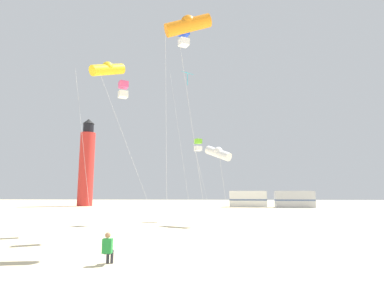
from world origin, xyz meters
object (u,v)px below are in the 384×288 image
object	(u,v)px
rv_van_silver	(294,199)
kite_tube_orange	(188,25)
kite_tube_gold	(108,69)
kite_box_blue	(184,38)
kite_flyer_standing	(108,247)
kite_diamond_cyan	(187,80)
kite_box_rainbow	(123,90)
kite_box_lime	(198,145)
lighthouse_distant	(87,164)
kite_tube_white	(218,153)
rv_van_white	(248,199)

from	to	relation	value
rv_van_silver	kite_tube_orange	bearing A→B (deg)	-108.80
kite_tube_gold	kite_box_blue	xyz separation A→B (m)	(4.97, 0.24, 2.14)
kite_flyer_standing	kite_tube_orange	world-z (taller)	kite_tube_orange
kite_diamond_cyan	rv_van_silver	bearing A→B (deg)	58.70
kite_box_blue	kite_diamond_cyan	size ratio (longest dim) A/B	0.95
kite_box_rainbow	kite_box_lime	bearing A→B (deg)	62.14
kite_box_rainbow	kite_box_blue	bearing A→B (deg)	-16.26
kite_box_blue	lighthouse_distant	bearing A→B (deg)	119.57
kite_box_rainbow	kite_diamond_cyan	xyz separation A→B (m)	(3.83, 7.60, 3.41)
kite_box_blue	rv_van_silver	distance (m)	40.60
kite_box_blue	lighthouse_distant	xyz separation A→B (m)	(-22.21, 39.13, -4.87)
rv_van_silver	kite_box_blue	bearing A→B (deg)	-111.85
kite_tube_white	kite_diamond_cyan	world-z (taller)	kite_diamond_cyan
kite_tube_gold	rv_van_silver	size ratio (longest dim) A/B	1.73
kite_tube_gold	kite_tube_white	xyz separation A→B (m)	(7.28, 6.70, -4.74)
kite_tube_orange	lighthouse_distant	bearing A→B (deg)	117.72
kite_tube_gold	kite_tube_orange	bearing A→B (deg)	-35.89
kite_box_lime	rv_van_white	size ratio (longest dim) A/B	1.16
kite_box_rainbow	rv_van_silver	world-z (taller)	kite_box_rainbow
kite_tube_gold	lighthouse_distant	world-z (taller)	lighthouse_distant
kite_flyer_standing	kite_diamond_cyan	size ratio (longest dim) A/B	0.08
kite_tube_gold	kite_diamond_cyan	size ratio (longest dim) A/B	0.80
kite_flyer_standing	kite_tube_white	world-z (taller)	kite_tube_white
rv_van_white	kite_box_blue	bearing A→B (deg)	-97.70
kite_box_blue	lighthouse_distant	size ratio (longest dim) A/B	0.79
kite_tube_gold	kite_box_lime	size ratio (longest dim) A/B	1.47
kite_diamond_cyan	rv_van_white	size ratio (longest dim) A/B	2.12
kite_box_blue	kite_tube_orange	size ratio (longest dim) A/B	1.12
kite_diamond_cyan	lighthouse_distant	xyz separation A→B (m)	(-21.70, 30.27, -5.22)
kite_tube_orange	kite_flyer_standing	bearing A→B (deg)	-128.31
rv_van_white	kite_tube_orange	bearing A→B (deg)	-95.67
kite_tube_gold	rv_van_white	world-z (taller)	kite_tube_gold
kite_box_lime	kite_tube_orange	bearing A→B (deg)	-89.51
kite_box_rainbow	rv_van_white	world-z (taller)	kite_box_rainbow
kite_tube_orange	rv_van_white	size ratio (longest dim) A/B	1.80
kite_box_blue	kite_tube_orange	distance (m)	4.57
kite_tube_white	rv_van_silver	world-z (taller)	kite_tube_white
kite_tube_gold	kite_box_blue	distance (m)	5.42
kite_box_rainbow	rv_van_silver	size ratio (longest dim) A/B	1.57
kite_box_rainbow	kite_box_lime	world-z (taller)	kite_box_rainbow
kite_box_blue	rv_van_silver	bearing A→B (deg)	66.13
kite_flyer_standing	kite_box_lime	distance (m)	19.30
kite_tube_white	lighthouse_distant	xyz separation A→B (m)	(-24.51, 32.67, 2.01)
rv_van_silver	lighthouse_distant	bearing A→B (deg)	176.79
kite_tube_white	rv_van_white	size ratio (longest dim) A/B	0.99
kite_tube_gold	kite_box_lime	world-z (taller)	kite_tube_gold
kite_tube_white	lighthouse_distant	size ratio (longest dim) A/B	0.39
kite_box_rainbow	kite_box_lime	distance (m)	10.61
rv_van_white	kite_flyer_standing	bearing A→B (deg)	-98.19
kite_tube_white	kite_tube_orange	world-z (taller)	kite_tube_orange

